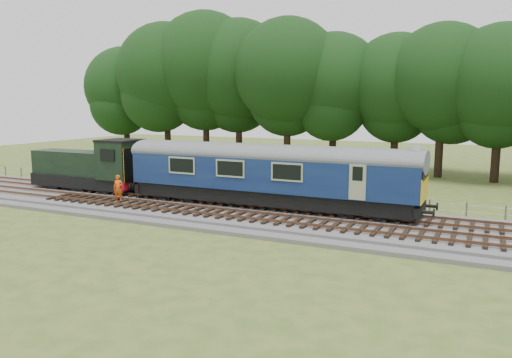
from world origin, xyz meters
The scene contains 9 objects.
ground centered at (0.00, 0.00, 0.00)m, with size 120.00×120.00×0.00m, color #3E5920.
ballast centered at (0.00, 0.00, 0.17)m, with size 70.00×7.00×0.35m, color #4C4C4F.
track_north centered at (0.00, 1.40, 0.42)m, with size 67.20×2.40×0.21m.
track_south centered at (0.00, -1.60, 0.42)m, with size 67.20×2.40×0.21m.
fence centered at (0.00, 4.50, 0.00)m, with size 64.00×0.12×1.00m, color #6B6054, non-canonical shape.
tree_line centered at (0.00, 22.00, 0.00)m, with size 70.00×8.00×18.00m, color black, non-canonical shape.
dmu_railcar centered at (-2.99, 1.40, 2.61)m, with size 18.05×2.86×3.88m.
shunter_loco centered at (-16.92, 1.40, 1.97)m, with size 8.92×2.60×3.38m.
worker centered at (-12.37, -1.09, 1.19)m, with size 0.62×0.40×1.69m, color #FF540D.
Camera 1 is at (9.06, -25.68, 6.59)m, focal length 35.00 mm.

